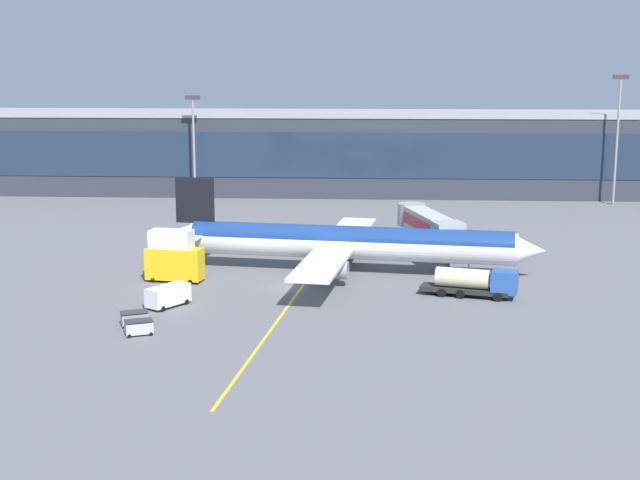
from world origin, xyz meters
TOP-DOWN VIEW (x-y plane):
  - ground_plane at (0.00, 0.00)m, footprint 700.00×700.00m
  - apron_lead_in_line at (1.95, 2.00)m, footprint 8.54×79.61m
  - terminal_building at (3.67, 77.33)m, footprint 160.08×17.02m
  - main_airliner at (6.92, 8.44)m, footprint 48.57×38.90m
  - jet_bridge at (17.38, 16.48)m, footprint 8.03×18.17m
  - fuel_tanker at (21.64, -2.87)m, footprint 11.08×5.19m
  - catering_lift at (-13.83, 2.49)m, footprint 7.12×3.57m
  - crew_van at (-11.96, -8.71)m, footprint 4.51×5.33m
  - baggage_cart_0 at (-12.59, -18.97)m, footprint 3.04×2.43m
  - baggage_cart_1 at (-13.82, -16.02)m, footprint 3.04×2.43m
  - apron_light_mast_0 at (-23.54, 65.37)m, footprint 2.80×0.50m
  - apron_light_mast_1 at (54.93, 65.37)m, footprint 2.80×0.50m

SIDE VIEW (x-z plane):
  - ground_plane at x=0.00m, z-range 0.00..0.00m
  - apron_lead_in_line at x=1.95m, z-range 0.00..0.01m
  - baggage_cart_0 at x=-12.59m, z-range 0.04..1.52m
  - baggage_cart_1 at x=-13.82m, z-range 0.04..1.52m
  - crew_van at x=-11.96m, z-range 0.16..2.46m
  - fuel_tanker at x=21.64m, z-range 0.12..3.37m
  - catering_lift at x=-13.83m, z-range -0.08..6.22m
  - main_airliner at x=6.92m, z-range -1.93..9.59m
  - jet_bridge at x=17.38m, z-range 1.55..8.08m
  - terminal_building at x=3.67m, z-range 0.02..16.51m
  - apron_light_mast_0 at x=-23.54m, z-range 1.91..21.87m
  - apron_light_mast_1 at x=54.93m, z-range 1.99..25.80m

